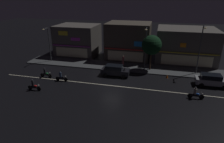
# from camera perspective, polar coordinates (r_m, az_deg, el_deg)

# --- Properties ---
(ground_plane) EXTENTS (140.00, 140.00, 0.00)m
(ground_plane) POSITION_cam_1_polar(r_m,az_deg,el_deg) (27.11, -0.06, -4.17)
(ground_plane) COLOR black
(lane_divider_stripe) EXTENTS (33.52, 0.16, 0.01)m
(lane_divider_stripe) POSITION_cam_1_polar(r_m,az_deg,el_deg) (27.11, -0.06, -4.15)
(lane_divider_stripe) COLOR beige
(lane_divider_stripe) RESTS_ON ground
(sidewalk_far) EXTENTS (35.28, 4.51, 0.14)m
(sidewalk_far) POSITION_cam_1_polar(r_m,az_deg,el_deg) (34.09, 3.11, 1.43)
(sidewalk_far) COLOR #424447
(sidewalk_far) RESTS_ON ground
(storefront_left_block) EXTENTS (8.16, 6.84, 6.88)m
(storefront_left_block) POSITION_cam_1_polar(r_m,az_deg,el_deg) (38.45, 4.83, 8.93)
(storefront_left_block) COLOR #4C443A
(storefront_left_block) RESTS_ON ground
(storefront_center_block) EXTENTS (8.18, 7.00, 6.09)m
(storefront_center_block) POSITION_cam_1_polar(r_m,az_deg,el_deg) (41.58, -9.89, 9.08)
(storefront_center_block) COLOR #56514C
(storefront_center_block) RESTS_ON ground
(storefront_right_block) EXTENTS (10.44, 8.45, 6.11)m
(storefront_right_block) POSITION_cam_1_polar(r_m,az_deg,el_deg) (39.14, 20.61, 7.28)
(storefront_right_block) COLOR #56514C
(storefront_right_block) RESTS_ON ground
(streetlamp_west) EXTENTS (0.44, 1.64, 6.26)m
(streetlamp_west) POSITION_cam_1_polar(r_m,az_deg,el_deg) (37.46, -18.07, 8.33)
(streetlamp_west) COLOR #47494C
(streetlamp_west) RESTS_ON sidewalk_far
(streetlamp_mid) EXTENTS (0.44, 1.64, 6.97)m
(streetlamp_mid) POSITION_cam_1_polar(r_m,az_deg,el_deg) (31.54, 9.76, 7.45)
(streetlamp_mid) COLOR #47494C
(streetlamp_mid) RESTS_ON sidewalk_far
(streetlamp_east) EXTENTS (0.44, 1.64, 7.46)m
(streetlamp_east) POSITION_cam_1_polar(r_m,az_deg,el_deg) (32.41, 24.42, 6.68)
(streetlamp_east) COLOR #47494C
(streetlamp_east) RESTS_ON sidewalk_far
(pedestrian_on_sidewalk) EXTENTS (0.32, 0.32, 1.87)m
(pedestrian_on_sidewalk) POSITION_cam_1_polar(r_m,az_deg,el_deg) (33.96, 3.27, 3.05)
(pedestrian_on_sidewalk) COLOR brown
(pedestrian_on_sidewalk) RESTS_ON sidewalk_far
(street_tree) EXTENTS (3.17, 3.17, 5.71)m
(street_tree) POSITION_cam_1_polar(r_m,az_deg,el_deg) (32.07, 11.51, 7.55)
(street_tree) COLOR #473323
(street_tree) RESTS_ON sidewalk_far
(parked_car_near_kerb) EXTENTS (4.30, 1.98, 1.67)m
(parked_car_near_kerb) POSITION_cam_1_polar(r_m,az_deg,el_deg) (30.05, 27.09, -2.20)
(parked_car_near_kerb) COLOR #9EA0A5
(parked_car_near_kerb) RESTS_ON ground
(parked_car_trailing) EXTENTS (4.30, 1.98, 1.67)m
(parked_car_trailing) POSITION_cam_1_polar(r_m,az_deg,el_deg) (30.17, 0.90, 0.36)
(parked_car_trailing) COLOR black
(parked_car_trailing) RESTS_ON ground
(motorcycle_lead) EXTENTS (1.90, 0.60, 1.52)m
(motorcycle_lead) POSITION_cam_1_polar(r_m,az_deg,el_deg) (29.31, -14.62, -1.51)
(motorcycle_lead) COLOR black
(motorcycle_lead) RESTS_ON ground
(motorcycle_following) EXTENTS (1.90, 0.60, 1.52)m
(motorcycle_following) POSITION_cam_1_polar(r_m,az_deg,el_deg) (25.70, 23.23, -6.00)
(motorcycle_following) COLOR black
(motorcycle_following) RESTS_ON ground
(motorcycle_opposite_lane) EXTENTS (1.90, 0.60, 1.52)m
(motorcycle_opposite_lane) POSITION_cam_1_polar(r_m,az_deg,el_deg) (27.64, -21.87, -3.86)
(motorcycle_opposite_lane) COLOR black
(motorcycle_opposite_lane) RESTS_ON ground
(motorcycle_trailing_far) EXTENTS (1.90, 0.60, 1.52)m
(motorcycle_trailing_far) POSITION_cam_1_polar(r_m,az_deg,el_deg) (31.30, -18.83, -0.50)
(motorcycle_trailing_far) COLOR black
(motorcycle_trailing_far) RESTS_ON ground
(traffic_cone) EXTENTS (0.36, 0.36, 0.55)m
(traffic_cone) POSITION_cam_1_polar(r_m,az_deg,el_deg) (30.66, 15.79, -1.32)
(traffic_cone) COLOR orange
(traffic_cone) RESTS_ON ground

